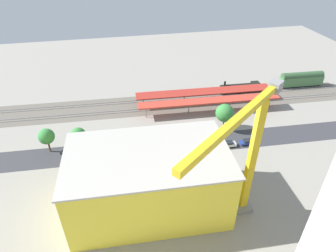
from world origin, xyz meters
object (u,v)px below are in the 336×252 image
(parked_car_0, at_px, (247,142))
(street_tree_1, at_px, (78,135))
(locomotive, at_px, (242,88))
(passenger_coach, at_px, (302,79))
(box_truck_2, at_px, (188,149))
(traffic_light, at_px, (162,147))
(street_tree_2, at_px, (46,137))
(box_truck_0, at_px, (113,157))
(parked_car_4, at_px, (167,151))
(box_truck_1, at_px, (180,150))
(street_tree_0, at_px, (225,113))
(parked_car_1, at_px, (228,144))
(parked_car_2, at_px, (207,147))
(tower_crane, at_px, (247,152))
(platform_canopy_near, at_px, (210,101))
(platform_canopy_far, at_px, (205,92))
(parked_car_3, at_px, (187,150))
(construction_building, at_px, (149,181))

(parked_car_0, bearing_deg, street_tree_1, -8.94)
(locomotive, xyz_separation_m, passenger_coach, (-24.98, -0.01, 1.37))
(box_truck_2, bearing_deg, traffic_light, 3.96)
(street_tree_2, bearing_deg, box_truck_0, 154.81)
(box_truck_0, height_order, traffic_light, traffic_light)
(parked_car_4, height_order, box_truck_0, box_truck_0)
(passenger_coach, relative_size, box_truck_1, 1.95)
(parked_car_0, height_order, street_tree_1, street_tree_1)
(box_truck_0, height_order, street_tree_0, street_tree_0)
(parked_car_1, xyz_separation_m, street_tree_0, (-1.88, -8.95, 4.99))
(parked_car_2, xyz_separation_m, street_tree_0, (-8.18, -8.85, 5.01))
(locomotive, relative_size, street_tree_0, 1.96)
(street_tree_0, bearing_deg, parked_car_0, 114.32)
(street_tree_0, bearing_deg, passenger_coach, -151.58)
(parked_car_0, xyz_separation_m, tower_crane, (13.77, 23.84, 17.64))
(platform_canopy_near, bearing_deg, tower_crane, 78.74)
(platform_canopy_far, xyz_separation_m, parked_car_3, (13.74, 27.16, -3.10))
(box_truck_0, distance_m, street_tree_2, 19.30)
(parked_car_1, relative_size, box_truck_1, 0.53)
(platform_canopy_near, relative_size, tower_crane, 1.64)
(street_tree_2, bearing_deg, tower_crane, 142.76)
(passenger_coach, bearing_deg, parked_car_0, 40.34)
(parked_car_2, relative_size, construction_building, 0.13)
(passenger_coach, relative_size, traffic_light, 2.91)
(parked_car_0, xyz_separation_m, street_tree_1, (47.50, -7.48, 4.25))
(platform_canopy_far, relative_size, parked_car_2, 11.08)
(traffic_light, bearing_deg, parked_car_3, -170.12)
(box_truck_0, bearing_deg, parked_car_0, 179.78)
(parked_car_2, xyz_separation_m, tower_crane, (1.48, 24.07, 17.62))
(parked_car_3, height_order, traffic_light, traffic_light)
(box_truck_0, bearing_deg, street_tree_1, -40.05)
(construction_building, height_order, box_truck_0, construction_building)
(passenger_coach, distance_m, box_truck_1, 65.30)
(tower_crane, bearing_deg, street_tree_2, -37.24)
(platform_canopy_far, xyz_separation_m, box_truck_2, (13.55, 27.90, -2.16))
(parked_car_2, bearing_deg, platform_canopy_near, -110.29)
(passenger_coach, relative_size, tower_crane, 0.59)
(parked_car_1, relative_size, box_truck_0, 0.49)
(box_truck_1, relative_size, box_truck_2, 0.93)
(parked_car_0, relative_size, box_truck_1, 0.50)
(box_truck_0, relative_size, traffic_light, 1.59)
(box_truck_1, bearing_deg, platform_canopy_far, -119.46)
(box_truck_1, height_order, street_tree_2, street_tree_2)
(passenger_coach, bearing_deg, locomotive, 0.02)
(box_truck_1, relative_size, traffic_light, 1.49)
(platform_canopy_near, distance_m, street_tree_0, 10.73)
(parked_car_4, relative_size, street_tree_2, 0.66)
(platform_canopy_far, relative_size, parked_car_1, 10.48)
(platform_canopy_far, height_order, construction_building, construction_building)
(passenger_coach, height_order, parked_car_0, passenger_coach)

